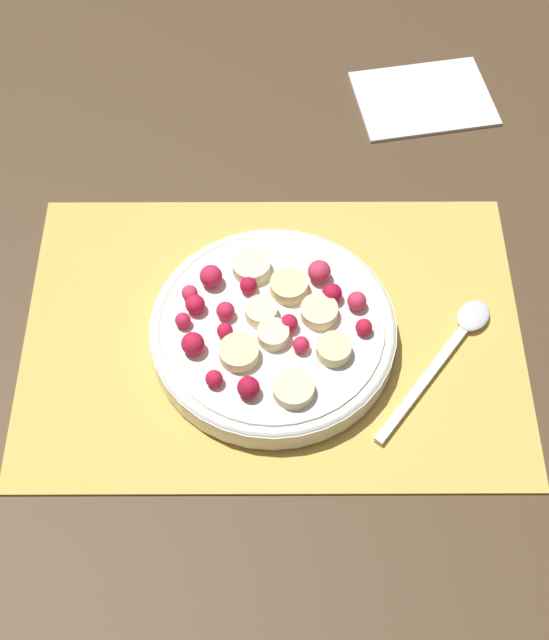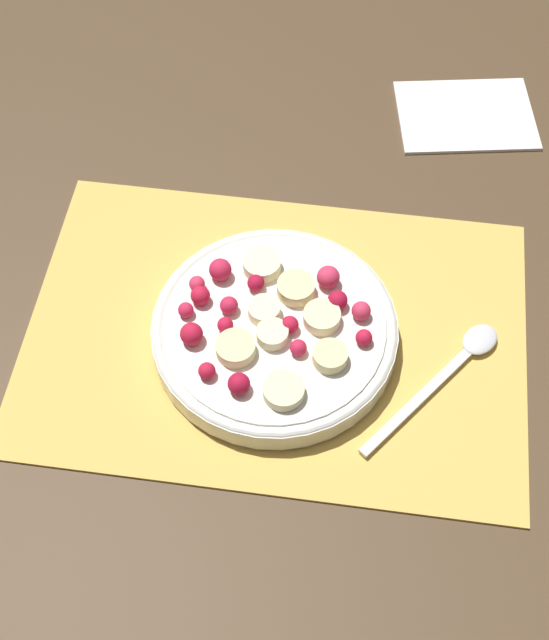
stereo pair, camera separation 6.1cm
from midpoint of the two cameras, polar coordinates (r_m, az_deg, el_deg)
The scene contains 5 objects.
ground_plane at distance 0.84m, azimuth 2.17°, elevation -1.06°, with size 3.00×3.00×0.00m, color #4C3823.
placemat at distance 0.84m, azimuth 2.17°, elevation -0.95°, with size 0.47×0.32×0.01m.
fruit_bowl at distance 0.82m, azimuth 2.12°, elevation -0.74°, with size 0.23×0.23×0.05m.
spoon at distance 0.84m, azimuth 13.62°, elevation -2.78°, with size 0.12×0.16×0.01m.
napkin at distance 1.05m, azimuth 13.83°, elevation 12.60°, with size 0.17×0.14×0.01m.
Camera 2 is at (-0.06, 0.44, 0.71)m, focal length 50.00 mm.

